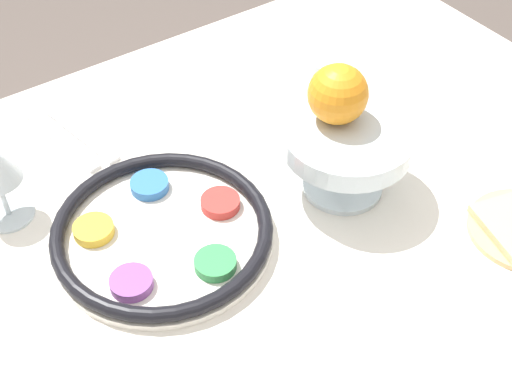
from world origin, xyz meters
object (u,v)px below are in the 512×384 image
cup_near (329,78)px  fruit_stand (347,145)px  orange_fruit (338,94)px  seder_plate (162,232)px

cup_near → fruit_stand: bearing=-123.3°
fruit_stand → orange_fruit: (0.00, 0.03, 0.07)m
fruit_stand → cup_near: fruit_stand is taller
seder_plate → orange_fruit: bearing=-6.2°
seder_plate → fruit_stand: (0.26, -0.06, 0.07)m
seder_plate → cup_near: size_ratio=4.08×
orange_fruit → cup_near: 0.22m
fruit_stand → orange_fruit: 0.07m
fruit_stand → orange_fruit: bearing=86.7°
seder_plate → fruit_stand: fruit_stand is taller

